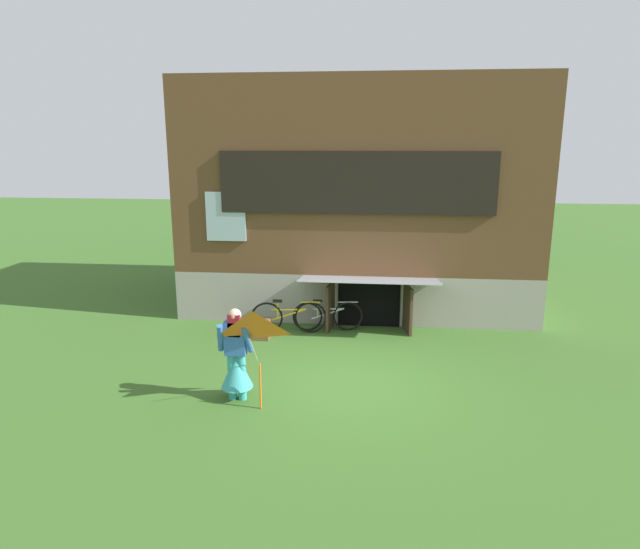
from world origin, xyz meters
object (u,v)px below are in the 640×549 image
at_px(person, 236,362).
at_px(bicycle_yellow, 289,317).
at_px(bicycle_silver, 328,316).
at_px(wooden_crate, 259,329).
at_px(kite, 253,336).

relative_size(person, bicycle_yellow, 0.93).
bearing_deg(bicycle_silver, wooden_crate, -164.02).
height_order(person, bicycle_silver, person).
relative_size(kite, bicycle_yellow, 0.97).
xyz_separation_m(kite, bicycle_silver, (0.77, 3.99, -0.93)).
distance_m(bicycle_silver, wooden_crate, 1.56).
bearing_deg(bicycle_yellow, wooden_crate, -154.50).
height_order(person, kite, kite).
bearing_deg(person, bicycle_silver, 57.52).
bearing_deg(kite, person, 128.81).
height_order(bicycle_silver, bicycle_yellow, bicycle_yellow).
xyz_separation_m(person, bicycle_silver, (1.17, 3.49, -0.30)).
bearing_deg(wooden_crate, kite, -79.12).
bearing_deg(kite, bicycle_yellow, 91.01).
bearing_deg(bicycle_silver, person, -116.09).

